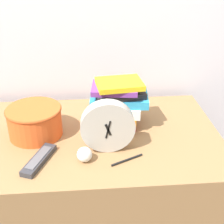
# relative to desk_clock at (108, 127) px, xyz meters

# --- Properties ---
(wall_back) EXTENTS (6.00, 0.04, 2.40)m
(wall_back) POSITION_rel_desk_clock_xyz_m (-0.09, 0.52, 0.34)
(wall_back) COLOR silver
(wall_back) RESTS_ON ground_plane
(desk) EXTENTS (1.13, 0.66, 0.75)m
(desk) POSITION_rel_desk_clock_xyz_m (-0.09, 0.11, -0.48)
(desk) COLOR olive
(desk) RESTS_ON ground_plane
(desk_clock) EXTENTS (0.20, 0.05, 0.20)m
(desk_clock) POSITION_rel_desk_clock_xyz_m (0.00, 0.00, 0.00)
(desk_clock) COLOR #B7B2A8
(desk_clock) RESTS_ON desk
(book_stack) EXTENTS (0.25, 0.20, 0.21)m
(book_stack) POSITION_rel_desk_clock_xyz_m (0.05, 0.19, 0.00)
(book_stack) COLOR red
(book_stack) RESTS_ON desk
(basket) EXTENTS (0.22, 0.22, 0.12)m
(basket) POSITION_rel_desk_clock_xyz_m (-0.29, 0.13, -0.04)
(basket) COLOR #E05623
(basket) RESTS_ON desk
(tv_remote) EXTENTS (0.11, 0.19, 0.02)m
(tv_remote) POSITION_rel_desk_clock_xyz_m (-0.25, -0.06, -0.09)
(tv_remote) COLOR #333338
(tv_remote) RESTS_ON desk
(crumpled_paper_ball) EXTENTS (0.06, 0.06, 0.06)m
(crumpled_paper_ball) POSITION_rel_desk_clock_xyz_m (-0.09, -0.07, -0.07)
(crumpled_paper_ball) COLOR white
(crumpled_paper_ball) RESTS_ON desk
(pen) EXTENTS (0.12, 0.06, 0.01)m
(pen) POSITION_rel_desk_clock_xyz_m (0.06, -0.08, -0.10)
(pen) COLOR black
(pen) RESTS_ON desk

